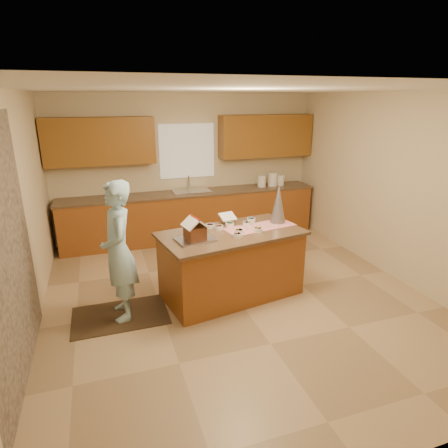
{
  "coord_description": "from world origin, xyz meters",
  "views": [
    {
      "loc": [
        -1.63,
        -4.39,
        2.6
      ],
      "look_at": [
        -0.1,
        0.2,
        1.0
      ],
      "focal_mm": 30.58,
      "sensor_mm": 36.0,
      "label": 1
    }
  ],
  "objects_px": {
    "island_base": "(231,265)",
    "gingerbread_house": "(195,231)",
    "boy": "(119,251)",
    "tinsel_tree": "(278,204)"
  },
  "relations": [
    {
      "from": "island_base",
      "to": "gingerbread_house",
      "type": "relative_size",
      "value": 5.58
    },
    {
      "from": "boy",
      "to": "tinsel_tree",
      "type": "bearing_deg",
      "value": 94.17
    },
    {
      "from": "island_base",
      "to": "boy",
      "type": "xyz_separation_m",
      "value": [
        -1.46,
        -0.09,
        0.43
      ]
    },
    {
      "from": "island_base",
      "to": "boy",
      "type": "relative_size",
      "value": 1.05
    },
    {
      "from": "island_base",
      "to": "tinsel_tree",
      "type": "xyz_separation_m",
      "value": [
        0.76,
        0.18,
        0.75
      ]
    },
    {
      "from": "gingerbread_house",
      "to": "boy",
      "type": "bearing_deg",
      "value": 176.67
    },
    {
      "from": "island_base",
      "to": "gingerbread_house",
      "type": "height_order",
      "value": "gingerbread_house"
    },
    {
      "from": "tinsel_tree",
      "to": "gingerbread_house",
      "type": "height_order",
      "value": "tinsel_tree"
    },
    {
      "from": "island_base",
      "to": "tinsel_tree",
      "type": "distance_m",
      "value": 1.08
    },
    {
      "from": "island_base",
      "to": "boy",
      "type": "distance_m",
      "value": 1.52
    }
  ]
}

